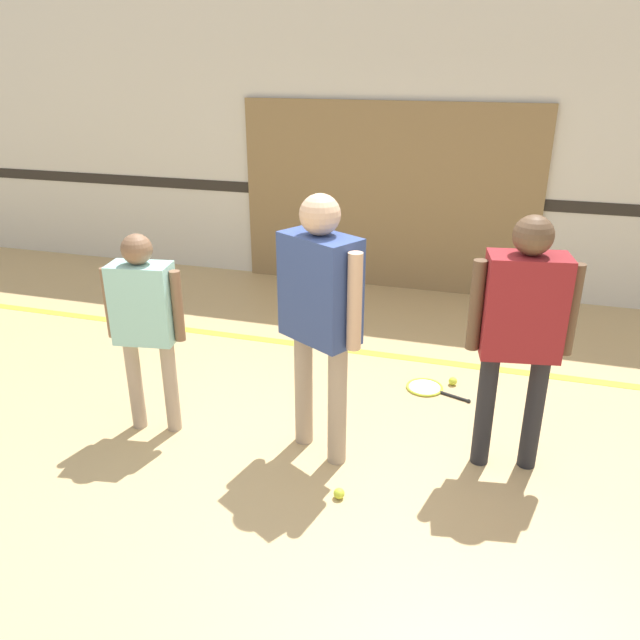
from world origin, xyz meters
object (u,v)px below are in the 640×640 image
at_px(person_student_left, 144,314).
at_px(racket_spare_on_floor, 427,388).
at_px(tennis_ball_by_spare_racket, 453,381).
at_px(tennis_ball_near_instructor, 339,493).
at_px(person_instructor, 320,302).
at_px(person_student_right, 522,320).

distance_m(person_student_left, racket_spare_on_floor, 2.24).
distance_m(person_student_left, tennis_ball_by_spare_racket, 2.45).
height_order(tennis_ball_near_instructor, tennis_ball_by_spare_racket, same).
bearing_deg(racket_spare_on_floor, person_instructor, -99.94).
bearing_deg(tennis_ball_by_spare_racket, person_student_left, -147.99).
relative_size(person_student_left, tennis_ball_by_spare_racket, 21.34).
bearing_deg(person_instructor, person_student_right, 39.39).
xyz_separation_m(person_student_left, racket_spare_on_floor, (1.76, 1.09, -0.86)).
xyz_separation_m(person_instructor, tennis_ball_by_spare_racket, (0.77, 1.16, -1.03)).
distance_m(person_student_right, racket_spare_on_floor, 1.43).
bearing_deg(person_instructor, tennis_ball_near_instructor, -30.76).
height_order(person_student_left, person_student_right, person_student_right).
bearing_deg(tennis_ball_near_instructor, tennis_ball_by_spare_racket, 72.07).
height_order(person_instructor, tennis_ball_near_instructor, person_instructor).
height_order(racket_spare_on_floor, tennis_ball_by_spare_racket, tennis_ball_by_spare_racket).
bearing_deg(tennis_ball_near_instructor, racket_spare_on_floor, 77.36).
height_order(person_student_left, tennis_ball_near_instructor, person_student_left).
height_order(person_instructor, person_student_right, person_instructor).
height_order(person_student_right, tennis_ball_near_instructor, person_student_right).
bearing_deg(person_student_right, person_student_left, -2.91).
height_order(person_instructor, person_student_left, person_instructor).
bearing_deg(tennis_ball_by_spare_racket, racket_spare_on_floor, -145.76).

